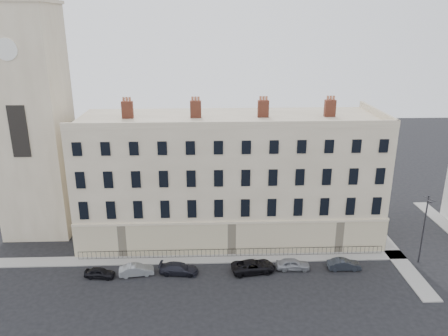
{
  "coord_description": "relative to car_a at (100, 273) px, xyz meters",
  "views": [
    {
      "loc": [
        -8.66,
        -39.01,
        25.83
      ],
      "look_at": [
        -6.74,
        10.0,
        9.32
      ],
      "focal_mm": 35.0,
      "sensor_mm": 36.0,
      "label": 1
    }
  ],
  "objects": [
    {
      "name": "ground",
      "position": [
        20.26,
        -1.74,
        -0.55
      ],
      "size": [
        160.0,
        160.0,
        0.0
      ],
      "primitive_type": "plane",
      "color": "black",
      "rests_on": "ground"
    },
    {
      "name": "terrace",
      "position": [
        14.29,
        10.23,
        6.95
      ],
      "size": [
        36.22,
        12.22,
        17.0
      ],
      "color": "#BFAE8E",
      "rests_on": "ground"
    },
    {
      "name": "church_tower",
      "position": [
        -9.74,
        12.26,
        18.11
      ],
      "size": [
        8.0,
        8.13,
        44.0
      ],
      "color": "#BFAE8E",
      "rests_on": "ground"
    },
    {
      "name": "pavement_terrace",
      "position": [
        10.26,
        3.26,
        -0.49
      ],
      "size": [
        48.0,
        2.0,
        0.12
      ],
      "primitive_type": "cube",
      "color": "gray",
      "rests_on": "ground"
    },
    {
      "name": "pavement_east_return",
      "position": [
        33.26,
        6.26,
        -0.49
      ],
      "size": [
        2.0,
        24.0,
        0.12
      ],
      "primitive_type": "cube",
      "color": "gray",
      "rests_on": "ground"
    },
    {
      "name": "railings",
      "position": [
        14.26,
        3.66,
        0.01
      ],
      "size": [
        35.0,
        0.04,
        0.96
      ],
      "color": "black",
      "rests_on": "ground"
    },
    {
      "name": "car_a",
      "position": [
        0.0,
        0.0,
        0.0
      ],
      "size": [
        3.34,
        1.69,
        1.09
      ],
      "primitive_type": "imported",
      "rotation": [
        0.0,
        0.0,
        1.44
      ],
      "color": "black",
      "rests_on": "ground"
    },
    {
      "name": "car_b",
      "position": [
        3.83,
        0.3,
        0.06
      ],
      "size": [
        3.84,
        1.84,
        1.21
      ],
      "primitive_type": "imported",
      "rotation": [
        0.0,
        0.0,
        1.72
      ],
      "color": "gray",
      "rests_on": "ground"
    },
    {
      "name": "car_c",
      "position": [
        8.34,
        0.39,
        0.06
      ],
      "size": [
        4.37,
        2.19,
        1.22
      ],
      "primitive_type": "imported",
      "rotation": [
        0.0,
        0.0,
        1.45
      ],
      "color": "black",
      "rests_on": "ground"
    },
    {
      "name": "car_d",
      "position": [
        16.4,
        0.45,
        0.12
      ],
      "size": [
        5.04,
        2.88,
        1.32
      ],
      "primitive_type": "imported",
      "rotation": [
        0.0,
        0.0,
        1.72
      ],
      "color": "black",
      "rests_on": "ground"
    },
    {
      "name": "car_e",
      "position": [
        20.77,
        0.77,
        0.09
      ],
      "size": [
        3.75,
        1.62,
        1.26
      ],
      "primitive_type": "imported",
      "rotation": [
        0.0,
        0.0,
        1.54
      ],
      "color": "gray",
      "rests_on": "ground"
    },
    {
      "name": "car_f",
      "position": [
        26.37,
        0.55,
        0.05
      ],
      "size": [
        3.62,
        1.3,
        1.19
      ],
      "primitive_type": "imported",
      "rotation": [
        0.0,
        0.0,
        1.56
      ],
      "color": "#21252C",
      "rests_on": "ground"
    },
    {
      "name": "streetlamp",
      "position": [
        35.22,
        1.58,
        3.96
      ],
      "size": [
        0.81,
        1.66,
        8.13
      ],
      "rotation": [
        0.0,
        0.0,
        0.4
      ],
      "color": "#2F2E34",
      "rests_on": "ground"
    }
  ]
}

